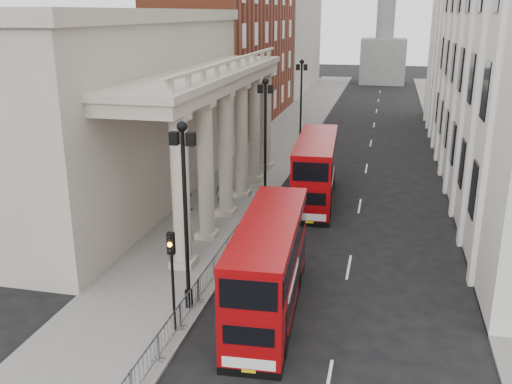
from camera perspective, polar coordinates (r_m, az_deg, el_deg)
name	(u,v)px	position (r m, az deg, el deg)	size (l,w,h in m)	color
ground	(169,362)	(22.67, -8.71, -16.44)	(260.00, 260.00, 0.00)	black
sidewalk_west	(262,162)	(50.06, 0.63, 3.05)	(6.00, 140.00, 0.12)	slate
sidewalk_east	(460,173)	(49.35, 19.70, 1.79)	(3.00, 140.00, 0.12)	slate
kerb	(296,164)	(49.53, 3.97, 2.86)	(0.20, 140.00, 0.14)	slate
portico_building	(117,114)	(40.16, -13.75, 7.60)	(9.00, 28.00, 12.00)	#A09986
brick_building	(232,27)	(67.76, -2.37, 16.19)	(9.00, 32.00, 22.00)	maroon
west_building_far	(283,28)	(99.00, 2.73, 16.03)	(9.00, 30.00, 20.00)	#A09986
east_building	(508,13)	(50.08, 23.92, 16.01)	(8.00, 55.00, 25.00)	silver
lamp_post_south	(185,204)	(24.05, -7.11, -1.24)	(1.05, 0.44, 8.32)	black
lamp_post_mid	(265,131)	(38.95, 0.94, 6.17)	(1.05, 0.44, 8.32)	black
lamp_post_north	(301,98)	(54.48, 4.53, 9.39)	(1.05, 0.44, 8.32)	black
traffic_light	(172,264)	(22.93, -8.42, -7.11)	(0.28, 0.33, 4.30)	black
crowd_barriers	(180,316)	(24.19, -7.61, -12.17)	(0.50, 18.75, 1.10)	gray
bus_near	(269,265)	(24.67, 1.29, -7.34)	(2.95, 9.96, 4.25)	#8B0609
bus_far	(316,169)	(39.38, 6.00, 2.33)	(3.11, 10.45, 4.45)	#8B0609
pedestrian_a	(204,220)	(33.32, -5.24, -2.79)	(0.68, 0.45, 1.87)	black
pedestrian_b	(186,197)	(37.75, -6.99, -0.46)	(0.86, 0.67, 1.78)	black
pedestrian_c	(222,191)	(39.07, -3.42, 0.15)	(0.79, 0.52, 1.62)	black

